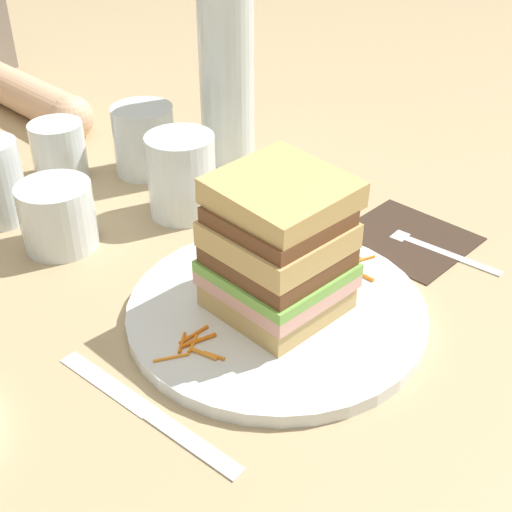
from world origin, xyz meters
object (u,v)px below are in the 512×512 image
object	(u,v)px
main_plate	(279,310)
napkin_dark	(406,238)
empty_tumbler_1	(144,140)
empty_tumbler_3	(58,216)
knife	(151,413)
sandwich	(280,247)
water_bottle	(226,64)
fork	(425,242)
juice_glass	(182,181)
empty_tumbler_2	(59,151)

from	to	relation	value
main_plate	napkin_dark	distance (m)	0.20
empty_tumbler_1	empty_tumbler_3	xyz separation A→B (m)	(-0.18, -0.08, -0.01)
knife	sandwich	bearing A→B (deg)	5.53
knife	water_bottle	size ratio (longest dim) A/B	0.67
empty_tumbler_3	water_bottle	bearing A→B (deg)	4.94
sandwich	empty_tumbler_1	distance (m)	0.35
fork	juice_glass	bearing A→B (deg)	119.57
napkin_dark	juice_glass	distance (m)	0.26
empty_tumbler_1	sandwich	bearing A→B (deg)	-106.68
napkin_dark	empty_tumbler_2	bearing A→B (deg)	114.78
napkin_dark	fork	xyz separation A→B (m)	(0.00, -0.02, 0.00)
empty_tumbler_1	empty_tumbler_2	size ratio (longest dim) A/B	1.21
sandwich	water_bottle	xyz separation A→B (m)	(0.19, 0.28, 0.06)
water_bottle	empty_tumbler_2	distance (m)	0.24
water_bottle	empty_tumbler_3	bearing A→B (deg)	-175.06
main_plate	water_bottle	size ratio (longest dim) A/B	0.94
empty_tumbler_1	empty_tumbler_2	bearing A→B (deg)	143.61
empty_tumbler_3	knife	bearing A→B (deg)	-107.94
juice_glass	empty_tumbler_2	distance (m)	0.19
sandwich	empty_tumbler_2	bearing A→B (deg)	88.14
sandwich	main_plate	bearing A→B (deg)	-146.04
main_plate	fork	distance (m)	0.20
empty_tumbler_1	knife	bearing A→B (deg)	-127.15
sandwich	juice_glass	xyz separation A→B (m)	(0.06, 0.21, -0.03)
main_plate	juice_glass	distance (m)	0.23
main_plate	water_bottle	xyz separation A→B (m)	(0.19, 0.28, 0.13)
knife	main_plate	bearing A→B (deg)	5.40
napkin_dark	knife	bearing A→B (deg)	-178.56
main_plate	sandwich	bearing A→B (deg)	33.96
sandwich	empty_tumbler_1	xyz separation A→B (m)	(0.10, 0.33, -0.03)
sandwich	knife	size ratio (longest dim) A/B	0.66
empty_tumbler_3	fork	bearing A→B (deg)	-45.33
main_plate	fork	bearing A→B (deg)	-8.05
sandwich	empty_tumbler_2	world-z (taller)	sandwich
main_plate	empty_tumbler_2	world-z (taller)	empty_tumbler_2
empty_tumbler_1	empty_tumbler_3	size ratio (longest dim) A/B	1.10
knife	empty_tumbler_2	size ratio (longest dim) A/B	2.77
juice_glass	empty_tumbler_3	world-z (taller)	juice_glass
napkin_dark	empty_tumbler_3	world-z (taller)	empty_tumbler_3
napkin_dark	water_bottle	bearing A→B (deg)	91.12
sandwich	empty_tumbler_2	distance (m)	0.40
juice_glass	empty_tumbler_2	size ratio (longest dim) A/B	1.33
juice_glass	empty_tumbler_2	xyz separation A→B (m)	(-0.05, 0.18, -0.01)
knife	empty_tumbler_1	bearing A→B (deg)	52.85
sandwich	juice_glass	bearing A→B (deg)	73.57
main_plate	napkin_dark	bearing A→B (deg)	-1.81
main_plate	empty_tumbler_1	xyz separation A→B (m)	(0.10, 0.33, 0.04)
water_bottle	empty_tumbler_3	xyz separation A→B (m)	(-0.27, -0.02, -0.10)
main_plate	sandwich	size ratio (longest dim) A/B	2.13
sandwich	napkin_dark	distance (m)	0.21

